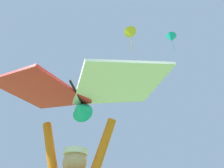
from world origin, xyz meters
TOP-DOWN VIEW (x-y plane):
  - held_stunt_kite at (0.07, -0.49)m, footprint 2.11×1.27m
  - distant_kite_teal_mid_left at (2.64, 13.92)m, footprint 1.34×1.29m
  - distant_kite_yellow_low_right at (-0.88, 8.90)m, footprint 1.60×1.60m
  - distant_kite_black_far_center at (-5.87, 30.40)m, footprint 0.94×0.92m

SIDE VIEW (x-z plane):
  - held_stunt_kite at x=0.07m, z-range 2.01..2.45m
  - distant_kite_yellow_low_right at x=-0.88m, z-range 12.55..15.07m
  - distant_kite_teal_mid_left at x=2.64m, z-range 16.11..18.68m
  - distant_kite_black_far_center at x=-5.87m, z-range 20.01..20.35m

